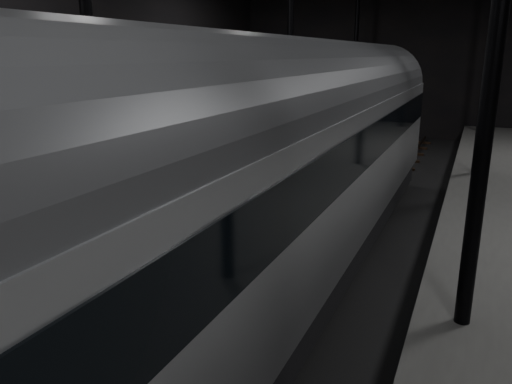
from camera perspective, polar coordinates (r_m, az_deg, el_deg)
The scene contains 6 objects.
ground at distance 14.00m, azimuth 6.86°, elevation -7.34°, with size 44.00×44.00×0.00m, color black.
platform_left at distance 17.38m, azimuth -17.42°, elevation -1.63°, with size 9.00×43.80×1.00m, color #565653.
tactile_strip at distance 14.85m, azimuth -5.08°, elevation -1.80°, with size 0.50×43.80×0.01m, color olive.
track at distance 13.97m, azimuth 6.87°, elevation -7.08°, with size 2.40×43.00×0.24m.
train at distance 11.89m, azimuth 5.49°, elevation 4.47°, with size 3.16×21.10×5.64m.
woman at distance 12.70m, azimuth -16.91°, elevation -1.33°, with size 0.64×0.42×1.75m, color tan.
Camera 1 is at (3.66, -12.38, 5.41)m, focal length 35.00 mm.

